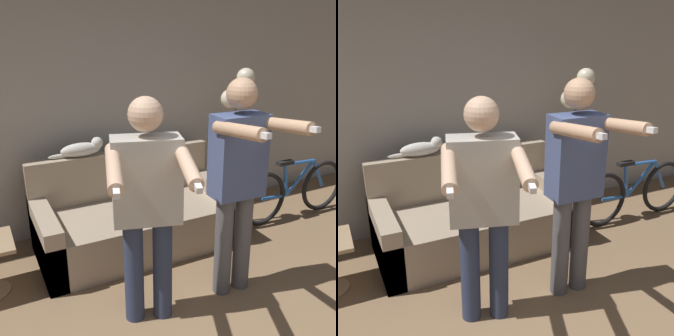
% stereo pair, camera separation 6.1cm
% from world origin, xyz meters
% --- Properties ---
extents(wall_back, '(10.00, 0.05, 2.60)m').
position_xyz_m(wall_back, '(0.00, 2.93, 1.30)').
color(wall_back, '#B7B2A8').
rests_on(wall_back, ground_plane).
extents(couch, '(1.90, 0.90, 0.88)m').
position_xyz_m(couch, '(0.19, 2.31, 0.27)').
color(couch, tan).
rests_on(couch, ground_plane).
extents(person_left, '(0.65, 0.77, 1.64)m').
position_xyz_m(person_left, '(-0.14, 1.27, 0.95)').
color(person_left, '#2D3856').
rests_on(person_left, ground_plane).
extents(person_right, '(0.48, 0.68, 1.72)m').
position_xyz_m(person_right, '(0.61, 1.27, 0.99)').
color(person_right, '#56565B').
rests_on(person_right, ground_plane).
extents(cat, '(0.53, 0.14, 0.17)m').
position_xyz_m(cat, '(-0.20, 2.65, 0.96)').
color(cat, silver).
rests_on(cat, couch).
extents(floor_lamp, '(0.36, 0.34, 1.68)m').
position_xyz_m(floor_lamp, '(1.30, 2.27, 1.21)').
color(floor_lamp, '#756047').
rests_on(floor_lamp, ground_plane).
extents(bicycle, '(1.50, 0.07, 0.70)m').
position_xyz_m(bicycle, '(2.02, 2.07, 0.32)').
color(bicycle, black).
rests_on(bicycle, ground_plane).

